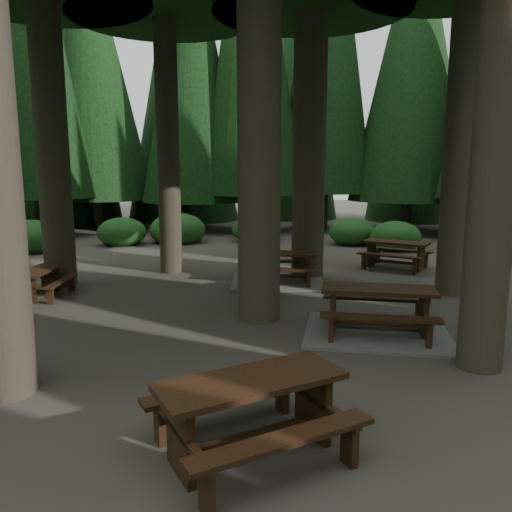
{
  "coord_description": "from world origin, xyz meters",
  "views": [
    {
      "loc": [
        0.22,
        -9.53,
        2.97
      ],
      "look_at": [
        0.8,
        1.26,
        1.1
      ],
      "focal_mm": 35.0,
      "sensor_mm": 36.0,
      "label": 1
    }
  ],
  "objects_px": {
    "picnic_table_b": "(39,279)",
    "picnic_table_d": "(396,250)",
    "picnic_table_e": "(251,404)",
    "picnic_table_a": "(377,318)",
    "picnic_table_c": "(278,272)"
  },
  "relations": [
    {
      "from": "picnic_table_d",
      "to": "picnic_table_a",
      "type": "bearing_deg",
      "value": -75.6
    },
    {
      "from": "picnic_table_b",
      "to": "picnic_table_d",
      "type": "bearing_deg",
      "value": -67.52
    },
    {
      "from": "picnic_table_a",
      "to": "picnic_table_b",
      "type": "bearing_deg",
      "value": 170.15
    },
    {
      "from": "picnic_table_c",
      "to": "picnic_table_d",
      "type": "distance_m",
      "value": 4.2
    },
    {
      "from": "picnic_table_c",
      "to": "picnic_table_e",
      "type": "bearing_deg",
      "value": -93.25
    },
    {
      "from": "picnic_table_b",
      "to": "picnic_table_e",
      "type": "relative_size",
      "value": 0.67
    },
    {
      "from": "picnic_table_b",
      "to": "picnic_table_c",
      "type": "distance_m",
      "value": 5.89
    },
    {
      "from": "picnic_table_d",
      "to": "picnic_table_e",
      "type": "relative_size",
      "value": 1.0
    },
    {
      "from": "picnic_table_b",
      "to": "picnic_table_e",
      "type": "height_order",
      "value": "picnic_table_e"
    },
    {
      "from": "picnic_table_e",
      "to": "picnic_table_a",
      "type": "bearing_deg",
      "value": 31.44
    },
    {
      "from": "picnic_table_c",
      "to": "picnic_table_a",
      "type": "bearing_deg",
      "value": -67.45
    },
    {
      "from": "picnic_table_a",
      "to": "picnic_table_d",
      "type": "distance_m",
      "value": 6.54
    },
    {
      "from": "picnic_table_a",
      "to": "picnic_table_b",
      "type": "distance_m",
      "value": 7.8
    },
    {
      "from": "picnic_table_e",
      "to": "picnic_table_d",
      "type": "bearing_deg",
      "value": 38.48
    },
    {
      "from": "picnic_table_e",
      "to": "picnic_table_b",
      "type": "bearing_deg",
      "value": 99.02
    }
  ]
}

